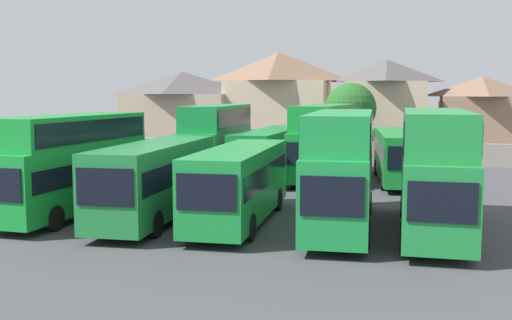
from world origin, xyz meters
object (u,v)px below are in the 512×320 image
at_px(bus_2, 156,176).
at_px(bus_7, 271,151).
at_px(bus_8, 325,137).
at_px(bus_9, 399,153).
at_px(bus_4, 341,163).
at_px(bus_3, 240,180).
at_px(house_terrace_right, 386,106).
at_px(house_terrace_left, 182,110).
at_px(tree_left_of_lot, 350,109).
at_px(bus_5, 435,165).
at_px(house_terrace_centre, 278,101).
at_px(bus_1, 72,159).
at_px(house_terrace_far_right, 481,115).
at_px(bus_6, 217,137).

relative_size(bus_2, bus_7, 0.90).
xyz_separation_m(bus_8, bus_9, (4.87, -0.56, -0.92)).
distance_m(bus_2, bus_4, 8.36).
relative_size(bus_3, house_terrace_right, 1.17).
xyz_separation_m(bus_8, house_terrace_left, (-16.84, 18.86, 1.26)).
bearing_deg(tree_left_of_lot, bus_8, -93.98).
bearing_deg(bus_5, bus_9, -174.19).
bearing_deg(house_terrace_right, bus_5, -85.93).
relative_size(bus_4, house_terrace_centre, 1.02).
height_order(bus_1, house_terrace_right, house_terrace_right).
relative_size(house_terrace_centre, house_terrace_far_right, 1.36).
xyz_separation_m(bus_5, house_terrace_left, (-23.02, 33.98, 1.22)).
distance_m(bus_2, bus_5, 12.13).
height_order(bus_6, bus_9, bus_6).
xyz_separation_m(bus_3, bus_6, (-5.22, 14.17, 0.87)).
xyz_separation_m(bus_1, house_terrace_right, (13.90, 34.18, 1.88)).
relative_size(house_terrace_right, house_terrace_far_right, 1.17).
bearing_deg(bus_1, bus_5, 93.23).
relative_size(bus_4, bus_7, 0.89).
xyz_separation_m(bus_3, house_terrace_centre, (-4.88, 34.58, 3.10)).
xyz_separation_m(bus_3, bus_5, (8.25, -0.23, 0.92)).
distance_m(bus_6, house_terrace_centre, 20.53).
xyz_separation_m(bus_2, bus_4, (8.32, 0.11, 0.79)).
height_order(bus_7, bus_9, bus_7).
bearing_deg(bus_3, house_terrace_right, 169.22).
relative_size(bus_4, bus_8, 0.91).
distance_m(bus_8, bus_9, 4.99).
bearing_deg(house_terrace_far_right, bus_5, -100.13).
distance_m(bus_1, bus_3, 8.13).
height_order(bus_7, bus_8, bus_8).
distance_m(bus_5, tree_left_of_lot, 27.75).
bearing_deg(bus_3, tree_left_of_lot, 172.73).
distance_m(bus_8, house_terrace_right, 19.66).
height_order(bus_9, house_terrace_centre, house_terrace_centre).
xyz_separation_m(bus_4, bus_7, (-5.93, 14.22, -0.89)).
relative_size(bus_2, bus_6, 0.93).
height_order(bus_1, bus_6, bus_6).
height_order(bus_6, house_terrace_right, house_terrace_right).
bearing_deg(house_terrace_right, bus_3, -99.66).
bearing_deg(house_terrace_centre, bus_4, -74.91).
height_order(bus_6, bus_7, bus_6).
height_order(bus_4, house_terrace_right, house_terrace_right).
bearing_deg(house_terrace_far_right, bus_7, -127.64).
bearing_deg(tree_left_of_lot, bus_6, -122.44).
distance_m(house_terrace_centre, tree_left_of_lot, 10.91).
bearing_deg(bus_3, bus_7, -175.21).
height_order(house_terrace_centre, tree_left_of_lot, house_terrace_centre).
bearing_deg(bus_6, bus_8, 92.98).
relative_size(bus_3, bus_4, 0.99).
height_order(bus_2, house_terrace_left, house_terrace_left).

